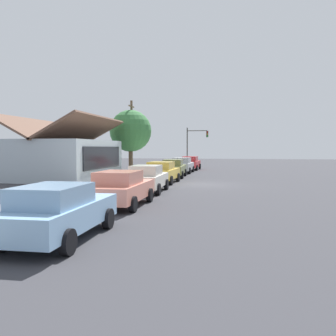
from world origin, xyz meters
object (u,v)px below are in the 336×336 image
object	(u,v)px
car_coral	(121,188)
car_olive	(174,168)
car_mustard	(162,172)
car_silver	(183,165)
utility_pole_wooden	(132,135)
shade_tree	(131,131)
car_ivory	(147,178)
car_cherry	(191,163)
traffic_light_main	(195,141)
fire_hydrant_red	(128,182)
car_skyblue	(59,211)

from	to	relation	value
car_coral	car_olive	distance (m)	15.98
car_mustard	car_silver	size ratio (longest dim) A/B	0.91
car_mustard	utility_pole_wooden	xyz separation A→B (m)	(10.68, 5.32, 3.11)
car_silver	shade_tree	xyz separation A→B (m)	(-0.05, 5.51, 3.53)
car_ivory	car_cherry	distance (m)	21.73
car_coral	car_cherry	xyz separation A→B (m)	(26.94, -0.02, -0.00)
car_silver	shade_tree	distance (m)	6.54
car_ivory	shade_tree	world-z (taller)	shade_tree
car_olive	shade_tree	world-z (taller)	shade_tree
traffic_light_main	fire_hydrant_red	size ratio (longest dim) A/B	7.32
traffic_light_main	car_cherry	bearing A→B (deg)	178.89
car_olive	shade_tree	size ratio (longest dim) A/B	0.73
car_skyblue	traffic_light_main	bearing A→B (deg)	-0.43
car_skyblue	car_ivory	distance (m)	11.10
car_cherry	traffic_light_main	world-z (taller)	traffic_light_main
car_silver	fire_hydrant_red	bearing A→B (deg)	175.64
shade_tree	car_cherry	bearing A→B (deg)	-46.24
car_silver	utility_pole_wooden	size ratio (longest dim) A/B	0.64
traffic_light_main	car_ivory	bearing A→B (deg)	179.66
shade_tree	fire_hydrant_red	size ratio (longest dim) A/B	9.23
car_silver	car_skyblue	bearing A→B (deg)	-178.79
car_coral	car_cherry	size ratio (longest dim) A/B	0.98
car_coral	fire_hydrant_red	bearing A→B (deg)	14.29
car_cherry	shade_tree	size ratio (longest dim) A/B	0.72
car_cherry	fire_hydrant_red	size ratio (longest dim) A/B	6.65
shade_tree	utility_pole_wooden	size ratio (longest dim) A/B	0.87
car_olive	traffic_light_main	distance (m)	15.73
car_silver	utility_pole_wooden	world-z (taller)	utility_pole_wooden
car_coral	car_olive	xyz separation A→B (m)	(15.98, 0.23, -0.00)
car_coral	utility_pole_wooden	bearing A→B (deg)	15.09
car_mustard	car_olive	size ratio (longest dim) A/B	0.91
car_mustard	traffic_light_main	world-z (taller)	traffic_light_main
car_mustard	utility_pole_wooden	world-z (taller)	utility_pole_wooden
car_ivory	car_silver	distance (m)	16.30
fire_hydrant_red	car_skyblue	bearing A→B (deg)	-172.61
car_cherry	car_skyblue	bearing A→B (deg)	-178.17
car_olive	traffic_light_main	xyz separation A→B (m)	(15.50, -0.34, 2.68)
car_mustard	car_silver	distance (m)	10.87
car_skyblue	car_ivory	size ratio (longest dim) A/B	1.06
car_silver	fire_hydrant_red	distance (m)	15.26
car_olive	car_silver	xyz separation A→B (m)	(5.53, -0.04, 0.00)
car_cherry	utility_pole_wooden	world-z (taller)	utility_pole_wooden
car_silver	utility_pole_wooden	xyz separation A→B (m)	(-0.20, 5.36, 3.11)
car_ivory	traffic_light_main	world-z (taller)	traffic_light_main
car_mustard	shade_tree	xyz separation A→B (m)	(10.82, 5.47, 3.53)
shade_tree	car_mustard	bearing A→B (deg)	-153.18
car_ivory	car_mustard	bearing A→B (deg)	0.82
car_coral	traffic_light_main	bearing A→B (deg)	0.29
car_coral	car_ivory	world-z (taller)	same
car_silver	traffic_light_main	bearing A→B (deg)	-0.99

